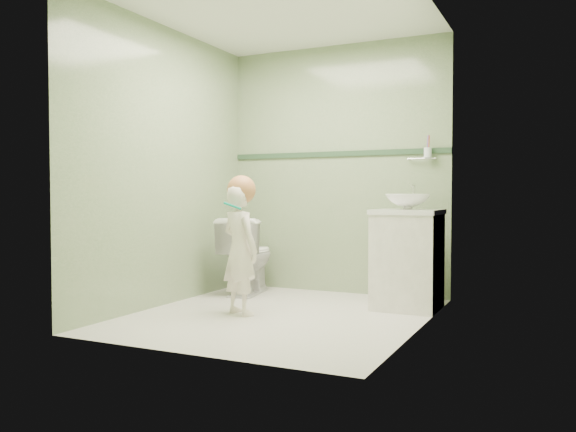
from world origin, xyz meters
The scene contains 12 objects.
ground centered at (0.00, 0.00, 0.00)m, with size 2.50×2.50×0.00m, color silver.
room_shell centered at (0.00, 0.00, 1.20)m, with size 2.50×2.54×2.40m.
trim_stripe centered at (0.00, 1.24, 1.35)m, with size 2.20×0.02×0.05m, color #2C4930.
vanity centered at (0.84, 0.70, 0.40)m, with size 0.52×0.50×0.80m, color beige.
counter centered at (0.84, 0.70, 0.81)m, with size 0.54×0.52×0.04m, color white.
basin centered at (0.84, 0.70, 0.89)m, with size 0.37×0.37×0.13m, color white.
faucet centered at (0.84, 0.89, 0.97)m, with size 0.03×0.13×0.18m.
cup_holder centered at (0.89, 1.18, 1.33)m, with size 0.26×0.07×0.21m.
toilet centered at (-0.74, 0.80, 0.37)m, with size 0.41×0.72×0.74m, color white.
toddler centered at (-0.31, -0.09, 0.51)m, with size 0.37×0.25×1.03m, color white.
hair_cap centered at (-0.31, -0.07, 0.99)m, with size 0.23×0.23×0.23m, color #BC7643.
teal_toothbrush centered at (-0.29, -0.24, 0.87)m, with size 0.12×0.14×0.08m.
Camera 1 is at (2.02, -4.11, 0.94)m, focal length 36.51 mm.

